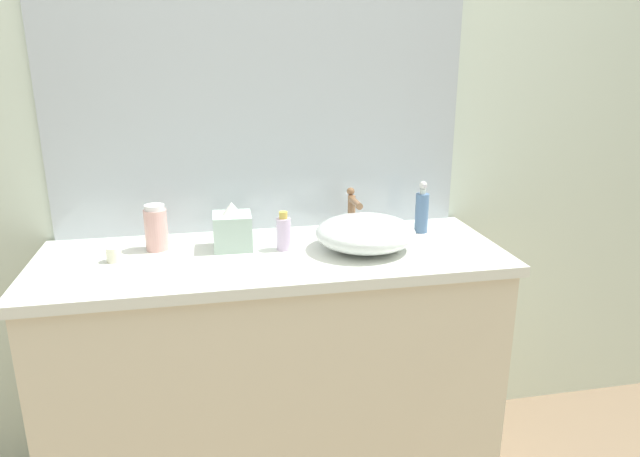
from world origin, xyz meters
TOP-DOWN VIEW (x-y plane):
  - bathroom_wall_rear at (0.00, 0.73)m, footprint 6.00×0.06m
  - vanity_counter at (-0.03, 0.41)m, footprint 1.51×0.56m
  - wall_mirror_panel at (-0.03, 0.69)m, footprint 1.45×0.01m
  - sink_basin at (0.28, 0.39)m, footprint 0.33×0.31m
  - faucet at (0.28, 0.56)m, footprint 0.03×0.14m
  - soap_dispenser at (0.53, 0.53)m, footprint 0.05×0.05m
  - lotion_bottle at (-0.39, 0.52)m, footprint 0.07×0.07m
  - perfume_bottle at (0.01, 0.44)m, footprint 0.05×0.05m
  - tissue_box at (-0.15, 0.49)m, footprint 0.13×0.13m
  - candle_jar at (-0.52, 0.43)m, footprint 0.05×0.05m

SIDE VIEW (x-z plane):
  - vanity_counter at x=-0.03m, z-range 0.00..0.89m
  - candle_jar at x=-0.52m, z-range 0.89..0.93m
  - sink_basin at x=0.28m, z-range 0.89..1.00m
  - perfume_bottle at x=0.01m, z-range 0.88..1.01m
  - tissue_box at x=-0.15m, z-range 0.87..1.03m
  - lotion_bottle at x=-0.39m, z-range 0.88..1.04m
  - soap_dispenser at x=0.53m, z-range 0.87..1.06m
  - faucet at x=0.28m, z-range 0.90..1.06m
  - bathroom_wall_rear at x=0.00m, z-range 0.00..2.60m
  - wall_mirror_panel at x=-0.03m, z-range 0.89..1.88m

